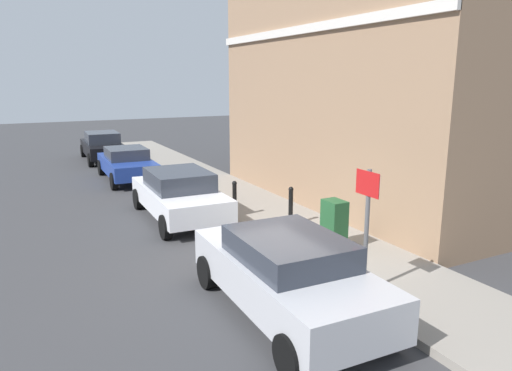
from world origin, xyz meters
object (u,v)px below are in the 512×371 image
at_px(car_blue, 127,163).
at_px(car_black, 103,146).
at_px(street_sign, 367,213).
at_px(car_white, 179,194).
at_px(bollard_near_cabinet, 291,204).
at_px(bollard_far_kerb, 235,198).
at_px(utility_cabinet, 334,227).
at_px(car_silver, 287,273).

xyz_separation_m(car_blue, car_black, (-0.04, 5.30, 0.05)).
xyz_separation_m(car_blue, street_sign, (1.52, -12.65, 0.97)).
bearing_deg(car_black, car_white, -177.25).
bearing_deg(car_blue, bollard_near_cabinet, -162.55).
distance_m(bollard_near_cabinet, bollard_far_kerb, 1.70).
relative_size(bollard_far_kerb, street_sign, 0.45).
bearing_deg(bollard_near_cabinet, utility_cabinet, -92.78).
xyz_separation_m(car_black, bollard_near_cabinet, (2.54, -13.78, -0.03)).
height_order(car_black, utility_cabinet, car_black).
bearing_deg(car_black, street_sign, -173.36).
relative_size(car_black, utility_cabinet, 3.80).
relative_size(car_black, bollard_far_kerb, 4.20).
bearing_deg(bollard_far_kerb, car_white, 142.09).
relative_size(car_silver, utility_cabinet, 3.76).
xyz_separation_m(car_silver, car_white, (0.18, 6.34, -0.02)).
relative_size(utility_cabinet, street_sign, 0.50).
bearing_deg(car_white, car_black, 2.28).
relative_size(car_white, street_sign, 1.88).
relative_size(car_silver, car_white, 1.00).
bearing_deg(car_white, utility_cabinet, -152.00).
height_order(car_silver, car_white, car_silver).
distance_m(car_black, bollard_far_kerb, 12.53).
bearing_deg(bollard_far_kerb, car_silver, -105.43).
xyz_separation_m(car_silver, street_sign, (1.52, -0.19, 0.90)).
distance_m(car_white, utility_cabinet, 4.94).
distance_m(utility_cabinet, street_sign, 2.49).
xyz_separation_m(car_blue, utility_cabinet, (2.40, -10.54, -0.01)).
distance_m(car_silver, car_blue, 12.47).
height_order(car_white, car_blue, car_white).
height_order(car_blue, bollard_far_kerb, car_blue).
bearing_deg(car_black, bollard_near_cabinet, -167.87).
height_order(car_silver, bollard_far_kerb, car_silver).
bearing_deg(car_silver, car_white, -0.55).
bearing_deg(utility_cabinet, bollard_far_kerb, 105.33).
height_order(car_silver, utility_cabinet, car_silver).
bearing_deg(car_blue, car_black, 1.50).
bearing_deg(car_blue, car_silver, -179.00).
bearing_deg(car_blue, bollard_far_kerb, -167.37).
xyz_separation_m(car_silver, bollard_far_kerb, (1.47, 5.33, -0.06)).
xyz_separation_m(car_white, utility_cabinet, (2.23, -4.41, -0.06)).
relative_size(car_white, bollard_near_cabinet, 4.17).
distance_m(car_black, utility_cabinet, 16.03).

